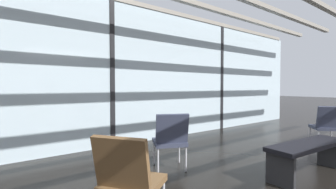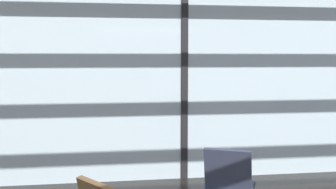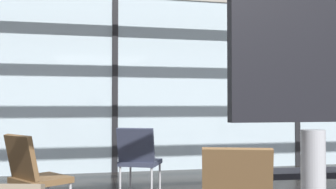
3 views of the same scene
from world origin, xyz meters
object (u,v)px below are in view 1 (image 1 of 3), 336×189
lounge_chair_0 (170,137)px  lounge_chair_6 (129,177)px  lounge_chair_4 (327,124)px  waiting_bench (308,150)px  parked_airplane (53,67)px

lounge_chair_0 → lounge_chair_6: size_ratio=1.00×
lounge_chair_4 → waiting_bench: 2.00m
parked_airplane → lounge_chair_6: bearing=-96.2°
lounge_chair_4 → waiting_bench: bearing=60.8°
lounge_chair_6 → waiting_bench: lounge_chair_6 is taller
lounge_chair_6 → lounge_chair_4: bearing=-123.9°
parked_airplane → lounge_chair_6: size_ratio=16.53×
parked_airplane → lounge_chair_0: size_ratio=16.53×
lounge_chair_4 → waiting_bench: (-1.95, -0.41, -0.13)m
lounge_chair_0 → lounge_chair_6: bearing=65.0°
parked_airplane → waiting_bench: bearing=-76.7°
parked_airplane → waiting_bench: parked_airplane is taller
lounge_chair_4 → parked_airplane: bearing=-13.7°
lounge_chair_0 → lounge_chair_6: 1.57m
lounge_chair_6 → waiting_bench: size_ratio=0.57×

